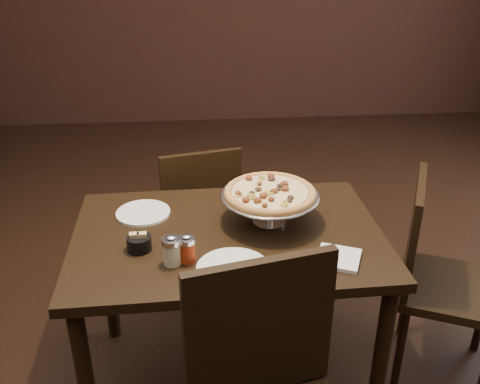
{
  "coord_description": "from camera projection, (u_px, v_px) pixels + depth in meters",
  "views": [
    {
      "loc": [
        -0.03,
        -1.75,
        1.79
      ],
      "look_at": [
        0.13,
        0.05,
        0.88
      ],
      "focal_mm": 40.0,
      "sensor_mm": 36.0,
      "label": 1
    }
  ],
  "objects": [
    {
      "name": "room",
      "position": [
        221.0,
        56.0,
        1.76
      ],
      "size": [
        6.04,
        7.04,
        2.84
      ],
      "color": "black",
      "rests_on": "ground"
    },
    {
      "name": "dining_table",
      "position": [
        228.0,
        254.0,
        2.08
      ],
      "size": [
        1.2,
        0.81,
        0.74
      ],
      "rotation": [
        0.0,
        0.0,
        0.02
      ],
      "color": "black",
      "rests_on": "ground"
    },
    {
      "name": "pizza_stand",
      "position": [
        270.0,
        193.0,
        2.05
      ],
      "size": [
        0.38,
        0.38,
        0.16
      ],
      "color": "#BABAC1",
      "rests_on": "dining_table"
    },
    {
      "name": "parmesan_shaker",
      "position": [
        172.0,
        250.0,
        1.83
      ],
      "size": [
        0.06,
        0.06,
        0.11
      ],
      "color": "beige",
      "rests_on": "dining_table"
    },
    {
      "name": "pepper_flake_shaker",
      "position": [
        187.0,
        249.0,
        1.84
      ],
      "size": [
        0.06,
        0.06,
        0.11
      ],
      "color": "#9A220E",
      "rests_on": "dining_table"
    },
    {
      "name": "packet_caddy",
      "position": [
        139.0,
        243.0,
        1.92
      ],
      "size": [
        0.09,
        0.09,
        0.07
      ],
      "rotation": [
        0.0,
        0.0,
        0.07
      ],
      "color": "black",
      "rests_on": "dining_table"
    },
    {
      "name": "napkin_stack",
      "position": [
        338.0,
        258.0,
        1.87
      ],
      "size": [
        0.19,
        0.19,
        0.02
      ],
      "primitive_type": "cube",
      "rotation": [
        0.0,
        0.0,
        -0.4
      ],
      "color": "white",
      "rests_on": "dining_table"
    },
    {
      "name": "plate_left",
      "position": [
        143.0,
        213.0,
        2.17
      ],
      "size": [
        0.22,
        0.22,
        0.01
      ],
      "primitive_type": "cylinder",
      "color": "white",
      "rests_on": "dining_table"
    },
    {
      "name": "plate_near",
      "position": [
        233.0,
        269.0,
        1.81
      ],
      "size": [
        0.25,
        0.25,
        0.01
      ],
      "primitive_type": "cylinder",
      "color": "white",
      "rests_on": "dining_table"
    },
    {
      "name": "serving_spatula",
      "position": [
        264.0,
        199.0,
        2.02
      ],
      "size": [
        0.14,
        0.14,
        0.02
      ],
      "rotation": [
        0.0,
        0.0,
        -0.9
      ],
      "color": "#BABAC1",
      "rests_on": "pizza_stand"
    },
    {
      "name": "chair_far",
      "position": [
        198.0,
        214.0,
        2.74
      ],
      "size": [
        0.47,
        0.47,
        0.84
      ],
      "rotation": [
        0.0,
        0.0,
        3.36
      ],
      "color": "black",
      "rests_on": "ground"
    },
    {
      "name": "chair_side",
      "position": [
        437.0,
        274.0,
        2.23
      ],
      "size": [
        0.55,
        0.55,
        0.89
      ],
      "rotation": [
        0.0,
        0.0,
        1.15
      ],
      "color": "black",
      "rests_on": "ground"
    }
  ]
}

